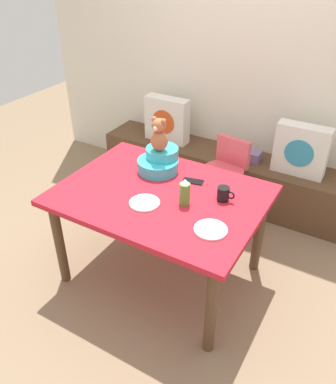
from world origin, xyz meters
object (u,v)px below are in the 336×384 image
infant_seat_teal (159,161)px  teddy_bear (159,135)px  book_stack (250,155)px  ketchup_bottle (185,192)px  cell_phone (193,181)px  pillow_floral_left (167,120)px  highchair (224,173)px  dinner_plate_near (145,203)px  pillow_floral_right (301,150)px  dining_table (161,204)px  dinner_plate_far (211,230)px  coffee_mug (224,194)px

infant_seat_teal → teddy_bear: 0.21m
book_stack → infant_seat_teal: 1.10m
ketchup_bottle → cell_phone: 0.29m
pillow_floral_left → highchair: size_ratio=0.56×
teddy_bear → cell_phone: size_ratio=1.74×
ketchup_bottle → dinner_plate_near: 0.27m
pillow_floral_left → cell_phone: pillow_floral_left is taller
pillow_floral_right → infant_seat_teal: (-0.80, -0.97, 0.13)m
highchair → cell_phone: 0.63m
dining_table → teddy_bear: 0.49m
dinner_plate_near → dinner_plate_far: size_ratio=1.00×
pillow_floral_right → coffee_mug: size_ratio=3.67×
pillow_floral_right → teddy_bear: (-0.80, -0.97, 0.34)m
ketchup_bottle → dinner_plate_near: bearing=-149.6°
teddy_bear → dinner_plate_far: size_ratio=1.25×
book_stack → highchair: bearing=-98.9°
pillow_floral_left → dining_table: bearing=-61.4°
dining_table → dinner_plate_near: bearing=-97.8°
pillow_floral_left → book_stack: pillow_floral_left is taller
pillow_floral_right → teddy_bear: teddy_bear is taller
pillow_floral_left → coffee_mug: (1.07, -1.10, 0.11)m
pillow_floral_right → dining_table: 1.39m
dining_table → coffee_mug: (0.40, 0.13, 0.14)m
dining_table → teddy_bear: teddy_bear is taller
pillow_floral_left → highchair: pillow_floral_left is taller
pillow_floral_right → coffee_mug: (-0.24, -1.10, 0.11)m
pillow_floral_right → highchair: size_ratio=0.56×
ketchup_bottle → coffee_mug: bearing=39.7°
infant_seat_teal → teddy_bear: (-0.00, -0.00, 0.21)m
infant_seat_teal → dining_table: bearing=-57.4°
infant_seat_teal → dinner_plate_far: infant_seat_teal is taller
dinner_plate_near → ketchup_bottle: bearing=30.4°
pillow_floral_right → ketchup_bottle: 1.35m
pillow_floral_right → cell_phone: bearing=-117.0°
pillow_floral_right → dinner_plate_near: 1.55m
pillow_floral_left → pillow_floral_right: (1.31, 0.00, 0.00)m
dining_table → infant_seat_teal: (-0.17, 0.26, 0.16)m
pillow_floral_left → pillow_floral_right: size_ratio=1.00×
coffee_mug → dinner_plate_near: coffee_mug is taller
highchair → teddy_bear: teddy_bear is taller
dining_table → cell_phone: cell_phone is taller
dining_table → dinner_plate_far: bearing=-23.2°
pillow_floral_left → pillow_floral_right: same height
dinner_plate_near → coffee_mug: bearing=35.1°
pillow_floral_left → teddy_bear: bearing=-62.5°
infant_seat_teal → coffee_mug: 0.58m
pillow_floral_right → highchair: (-0.51, -0.42, -0.16)m
infant_seat_teal → pillow_floral_right: bearing=50.4°
teddy_bear → dining_table: bearing=-57.4°
coffee_mug → dinner_plate_far: coffee_mug is taller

